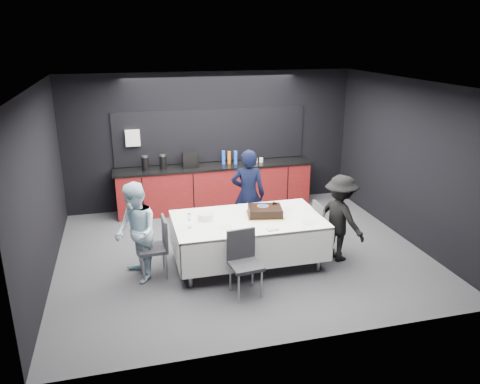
% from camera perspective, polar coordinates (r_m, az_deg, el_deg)
% --- Properties ---
extents(ground, '(6.00, 6.00, 0.00)m').
position_cam_1_polar(ground, '(7.97, 0.18, -7.39)').
color(ground, '#424348').
rests_on(ground, ground).
extents(room_shell, '(6.04, 5.04, 2.82)m').
position_cam_1_polar(room_shell, '(7.34, 0.20, 5.74)').
color(room_shell, white).
rests_on(room_shell, ground).
extents(kitchenette, '(4.10, 0.64, 2.05)m').
position_cam_1_polar(kitchenette, '(9.77, -3.18, 1.05)').
color(kitchenette, '#5E0E0F').
rests_on(kitchenette, ground).
extents(party_table, '(2.32, 1.32, 0.78)m').
position_cam_1_polar(party_table, '(7.35, 0.97, -4.24)').
color(party_table, '#99999E').
rests_on(party_table, ground).
extents(cake_assembly, '(0.63, 0.55, 0.17)m').
position_cam_1_polar(cake_assembly, '(7.41, 3.07, -2.35)').
color(cake_assembly, gold).
rests_on(cake_assembly, party_table).
extents(plate_stack, '(0.23, 0.23, 0.10)m').
position_cam_1_polar(plate_stack, '(7.25, -4.24, -3.01)').
color(plate_stack, white).
rests_on(plate_stack, party_table).
extents(loose_plate_near, '(0.19, 0.19, 0.01)m').
position_cam_1_polar(loose_plate_near, '(6.97, -1.75, -4.29)').
color(loose_plate_near, white).
rests_on(loose_plate_near, party_table).
extents(loose_plate_right_a, '(0.19, 0.19, 0.01)m').
position_cam_1_polar(loose_plate_right_a, '(7.74, 5.93, -2.00)').
color(loose_plate_right_a, white).
rests_on(loose_plate_right_a, party_table).
extents(loose_plate_right_b, '(0.22, 0.22, 0.01)m').
position_cam_1_polar(loose_plate_right_b, '(7.23, 8.35, -3.64)').
color(loose_plate_right_b, white).
rests_on(loose_plate_right_b, party_table).
extents(loose_plate_far, '(0.22, 0.22, 0.01)m').
position_cam_1_polar(loose_plate_far, '(7.59, 1.52, -2.31)').
color(loose_plate_far, white).
rests_on(loose_plate_far, party_table).
extents(fork_pile, '(0.19, 0.13, 0.03)m').
position_cam_1_polar(fork_pile, '(6.90, 3.98, -4.52)').
color(fork_pile, white).
rests_on(fork_pile, party_table).
extents(champagne_flute, '(0.06, 0.06, 0.22)m').
position_cam_1_polar(champagne_flute, '(6.93, -6.20, -3.15)').
color(champagne_flute, white).
rests_on(champagne_flute, party_table).
extents(chair_left, '(0.44, 0.44, 0.92)m').
position_cam_1_polar(chair_left, '(7.16, -9.98, -6.14)').
color(chair_left, '#2C2C31').
rests_on(chair_left, ground).
extents(chair_right, '(0.43, 0.43, 0.92)m').
position_cam_1_polar(chair_right, '(7.78, 10.19, -4.07)').
color(chair_right, '#2C2C31').
rests_on(chair_right, ground).
extents(chair_near, '(0.47, 0.47, 0.92)m').
position_cam_1_polar(chair_near, '(6.61, 0.45, -8.01)').
color(chair_near, '#2C2C31').
rests_on(chair_near, ground).
extents(person_center, '(0.68, 0.55, 1.64)m').
position_cam_1_polar(person_center, '(8.24, 1.00, -0.32)').
color(person_center, black).
rests_on(person_center, ground).
extents(person_left, '(0.75, 0.86, 1.50)m').
position_cam_1_polar(person_left, '(7.03, -12.59, -4.85)').
color(person_left, silver).
rests_on(person_left, ground).
extents(person_right, '(0.85, 1.05, 1.42)m').
position_cam_1_polar(person_right, '(7.66, 12.10, -3.14)').
color(person_right, black).
rests_on(person_right, ground).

